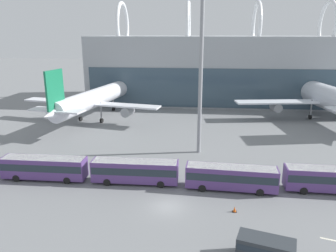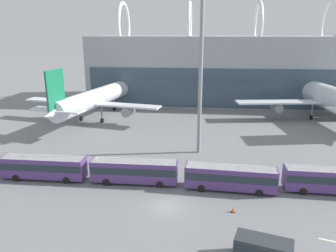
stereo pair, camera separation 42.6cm
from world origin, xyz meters
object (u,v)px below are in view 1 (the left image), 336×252
shuttle_bus_2 (135,170)px  floodlight_mast (201,52)px  traffic_cone_0 (235,209)px  airliner_at_gate_far (325,97)px  shuttle_bus_3 (231,176)px  shuttle_bus_1 (44,167)px  shuttle_bus_4 (332,178)px  service_van_foreground (266,248)px  airliner_at_gate_near (91,100)px

shuttle_bus_2 → floodlight_mast: 21.80m
floodlight_mast → traffic_cone_0: floodlight_mast is taller
airliner_at_gate_far → shuttle_bus_2: airliner_at_gate_far is taller
shuttle_bus_3 → traffic_cone_0: bearing=-86.5°
airliner_at_gate_far → shuttle_bus_1: size_ratio=3.68×
airliner_at_gate_far → traffic_cone_0: airliner_at_gate_far is taller
shuttle_bus_4 → traffic_cone_0: size_ratio=17.52×
shuttle_bus_4 → shuttle_bus_2: bearing=-178.7°
service_van_foreground → floodlight_mast: floodlight_mast is taller
shuttle_bus_1 → shuttle_bus_4: (38.98, -0.01, 0.00)m
shuttle_bus_4 → airliner_at_gate_far: bearing=74.0°
airliner_at_gate_near → service_van_foreground: (31.32, -45.99, -3.82)m
airliner_at_gate_near → shuttle_bus_4: airliner_at_gate_near is taller
shuttle_bus_4 → floodlight_mast: (-17.34, 13.17, 15.14)m
shuttle_bus_1 → shuttle_bus_3: bearing=-1.8°
floodlight_mast → traffic_cone_0: size_ratio=40.73×
traffic_cone_0 → shuttle_bus_2: bearing=153.8°
airliner_at_gate_far → shuttle_bus_4: size_ratio=3.66×
shuttle_bus_4 → service_van_foreground: bearing=-125.4°
shuttle_bus_2 → shuttle_bus_4: size_ratio=1.00×
airliner_at_gate_near → shuttle_bus_2: airliner_at_gate_near is taller
shuttle_bus_2 → shuttle_bus_3: 13.02m
shuttle_bus_2 → traffic_cone_0: bearing=-26.6°
airliner_at_gate_near → airliner_at_gate_far: airliner_at_gate_far is taller
shuttle_bus_1 → shuttle_bus_2: same height
airliner_at_gate_near → airliner_at_gate_far: (54.97, 8.63, 0.12)m
shuttle_bus_4 → floodlight_mast: floodlight_mast is taller
airliner_at_gate_far → shuttle_bus_4: (-12.58, -39.89, -3.39)m
shuttle_bus_1 → shuttle_bus_3: 26.00m
shuttle_bus_3 → shuttle_bus_4: 13.01m
floodlight_mast → shuttle_bus_2: bearing=-123.5°
shuttle_bus_2 → floodlight_mast: (8.65, 13.09, 15.14)m
shuttle_bus_2 → airliner_at_gate_far: bearing=45.5°
airliner_at_gate_near → shuttle_bus_2: size_ratio=2.97×
airliner_at_gate_far → floodlight_mast: floodlight_mast is taller
airliner_at_gate_far → traffic_cone_0: 53.04m
airliner_at_gate_near → service_van_foreground: bearing=-134.7°
shuttle_bus_3 → floodlight_mast: bearing=110.8°
airliner_at_gate_near → airliner_at_gate_far: bearing=-70.0°
floodlight_mast → shuttle_bus_3: bearing=-72.6°
service_van_foreground → floodlight_mast: size_ratio=0.20×
shuttle_bus_3 → traffic_cone_0: 5.85m
airliner_at_gate_far → shuttle_bus_3: 48.08m
shuttle_bus_3 → airliner_at_gate_near: bearing=136.0°
shuttle_bus_1 → traffic_cone_0: shuttle_bus_1 is taller
airliner_at_gate_near → shuttle_bus_1: airliner_at_gate_near is taller
shuttle_bus_1 → service_van_foreground: shuttle_bus_1 is taller
airliner_at_gate_far → shuttle_bus_2: (-38.56, -39.81, -3.39)m
shuttle_bus_1 → shuttle_bus_2: size_ratio=1.00×
shuttle_bus_4 → service_van_foreground: size_ratio=2.18×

